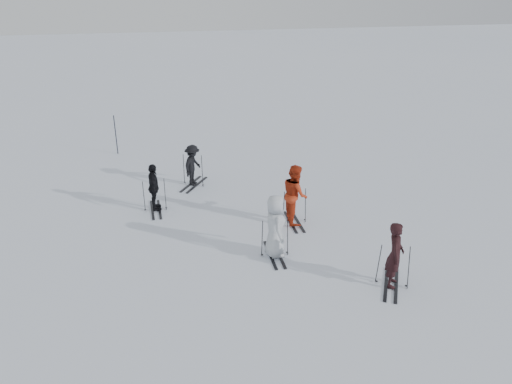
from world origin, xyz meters
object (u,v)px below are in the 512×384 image
skier_uphill_left (154,188)px  skier_uphill_far (193,166)px  piste_marker (116,135)px  skier_grey (275,227)px  skier_near_dark (395,256)px  skier_red (295,195)px

skier_uphill_left → skier_uphill_far: size_ratio=1.05×
skier_uphill_left → piste_marker: size_ratio=0.93×
piste_marker → skier_uphill_left: bearing=-76.6°
skier_grey → skier_uphill_left: (-3.32, 3.81, -0.10)m
skier_near_dark → skier_grey: (-2.65, 2.14, 0.03)m
skier_near_dark → skier_red: bearing=48.2°
skier_uphill_left → skier_uphill_far: 2.50m
skier_uphill_left → skier_uphill_far: bearing=-39.2°
skier_red → skier_near_dark: bearing=-158.9°
skier_grey → skier_uphill_far: bearing=18.7°
skier_grey → piste_marker: 11.29m
skier_red → skier_uphill_far: (-2.95, 3.88, -0.20)m
skier_uphill_left → skier_grey: bearing=-140.6°
skier_uphill_left → skier_red: bearing=-114.7°
skier_uphill_left → piste_marker: bearing=11.6°
skier_near_dark → skier_grey: skier_grey is taller
skier_uphill_left → skier_uphill_far: skier_uphill_left is taller
skier_near_dark → skier_grey: 3.41m
skier_red → piste_marker: (-5.99, 8.28, -0.10)m
skier_grey → skier_uphill_far: 6.07m
skier_grey → skier_uphill_left: size_ratio=1.12×
skier_uphill_far → skier_uphill_left: bearing=175.0°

